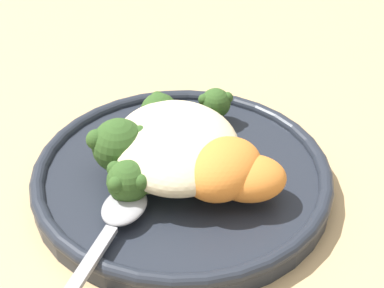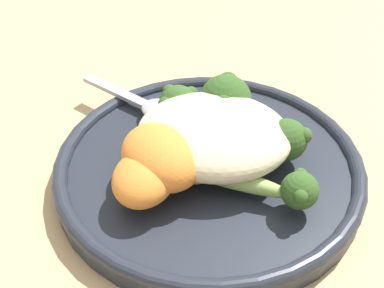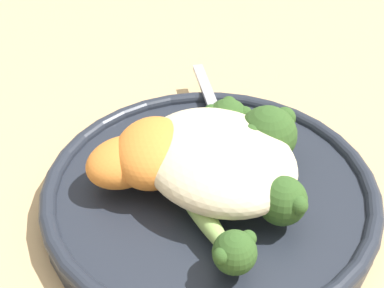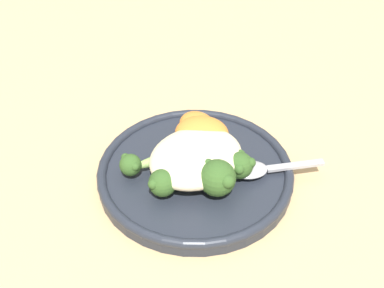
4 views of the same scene
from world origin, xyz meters
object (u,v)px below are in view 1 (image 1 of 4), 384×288
at_px(broccoli_stalk_1, 174,126).
at_px(spoon, 119,215).
at_px(sweet_potato_chunk_1, 250,178).
at_px(quinoa_mound, 176,145).
at_px(broccoli_stalk_2, 131,150).
at_px(broccoli_stalk_0, 214,125).
at_px(sweet_potato_chunk_3, 217,174).
at_px(plate, 182,177).
at_px(sweet_potato_chunk_2, 204,160).
at_px(sweet_potato_chunk_0, 223,169).
at_px(broccoli_stalk_3, 146,180).

height_order(broccoli_stalk_1, spoon, broccoli_stalk_1).
height_order(sweet_potato_chunk_1, spoon, sweet_potato_chunk_1).
bearing_deg(broccoli_stalk_1, quinoa_mound, 156.80).
bearing_deg(broccoli_stalk_2, broccoli_stalk_0, -130.32).
bearing_deg(broccoli_stalk_2, sweet_potato_chunk_3, 173.03).
height_order(plate, broccoli_stalk_2, broccoli_stalk_2).
relative_size(sweet_potato_chunk_2, sweet_potato_chunk_3, 1.50).
bearing_deg(sweet_potato_chunk_1, sweet_potato_chunk_0, -114.65).
bearing_deg(quinoa_mound, broccoli_stalk_2, -90.59).
height_order(plate, sweet_potato_chunk_1, sweet_potato_chunk_1).
bearing_deg(spoon, broccoli_stalk_2, -165.92).
relative_size(broccoli_stalk_1, broccoli_stalk_3, 1.16).
distance_m(broccoli_stalk_3, spoon, 0.03).
distance_m(plate, sweet_potato_chunk_1, 0.07).
relative_size(broccoli_stalk_0, broccoli_stalk_3, 1.28).
height_order(broccoli_stalk_1, sweet_potato_chunk_2, same).
bearing_deg(sweet_potato_chunk_3, broccoli_stalk_1, -162.07).
height_order(plate, broccoli_stalk_1, broccoli_stalk_1).
bearing_deg(broccoli_stalk_3, sweet_potato_chunk_3, 167.65).
bearing_deg(spoon, sweet_potato_chunk_2, 147.53).
xyz_separation_m(sweet_potato_chunk_1, sweet_potato_chunk_3, (-0.01, -0.02, 0.00)).
distance_m(quinoa_mound, spoon, 0.08).
distance_m(broccoli_stalk_3, sweet_potato_chunk_0, 0.06).
relative_size(plate, sweet_potato_chunk_3, 5.12).
bearing_deg(broccoli_stalk_2, broccoli_stalk_3, 126.41).
bearing_deg(broccoli_stalk_0, broccoli_stalk_1, 105.41).
bearing_deg(broccoli_stalk_1, sweet_potato_chunk_3, -179.64).
height_order(broccoli_stalk_2, broccoli_stalk_3, broccoli_stalk_2).
bearing_deg(sweet_potato_chunk_1, broccoli_stalk_0, -170.96).
height_order(broccoli_stalk_1, sweet_potato_chunk_3, broccoli_stalk_1).
relative_size(sweet_potato_chunk_1, sweet_potato_chunk_3, 1.17).
bearing_deg(broccoli_stalk_0, spoon, 150.78).
bearing_deg(broccoli_stalk_0, quinoa_mound, 148.47).
bearing_deg(plate, broccoli_stalk_0, 140.22).
xyz_separation_m(broccoli_stalk_0, sweet_potato_chunk_3, (0.07, -0.01, 0.01)).
distance_m(broccoli_stalk_0, sweet_potato_chunk_0, 0.07).
relative_size(broccoli_stalk_1, sweet_potato_chunk_1, 1.99).
distance_m(plate, broccoli_stalk_3, 0.05).
relative_size(broccoli_stalk_0, sweet_potato_chunk_2, 1.72).
relative_size(plate, spoon, 2.17).
bearing_deg(broccoli_stalk_0, sweet_potato_chunk_1, -157.39).
distance_m(broccoli_stalk_0, spoon, 0.13).
height_order(broccoli_stalk_1, broccoli_stalk_3, same).
relative_size(broccoli_stalk_3, sweet_potato_chunk_2, 1.34).
height_order(broccoli_stalk_0, sweet_potato_chunk_1, sweet_potato_chunk_1).
height_order(broccoli_stalk_0, broccoli_stalk_1, broccoli_stalk_1).
bearing_deg(sweet_potato_chunk_0, plate, -139.96).
xyz_separation_m(broccoli_stalk_2, broccoli_stalk_3, (0.03, 0.01, -0.00)).
xyz_separation_m(broccoli_stalk_0, sweet_potato_chunk_1, (0.08, 0.01, 0.00)).
xyz_separation_m(broccoli_stalk_2, sweet_potato_chunk_1, (0.04, 0.08, -0.00)).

